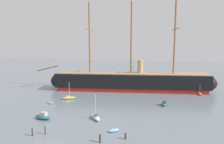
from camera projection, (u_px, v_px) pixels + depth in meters
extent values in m
cube|color=maroon|center=(131.00, 89.00, 89.75)|extent=(61.55, 19.40, 1.59)
cube|color=black|center=(131.00, 80.00, 89.25)|extent=(64.12, 20.21, 5.66)
ellipsoid|color=black|center=(64.00, 81.00, 92.31)|extent=(12.71, 10.39, 7.25)
ellipsoid|color=black|center=(202.00, 83.00, 86.41)|extent=(12.71, 10.39, 7.25)
cube|color=#9E7F5B|center=(131.00, 73.00, 88.83)|extent=(62.74, 19.24, 0.34)
cylinder|color=#936642|center=(90.00, 38.00, 88.57)|extent=(0.79, 0.79, 29.45)
cylinder|color=#936642|center=(90.00, 30.00, 88.08)|extent=(2.91, 15.05, 0.32)
cylinder|color=#936642|center=(131.00, 38.00, 86.81)|extent=(0.79, 0.79, 29.45)
cylinder|color=#936642|center=(132.00, 29.00, 86.31)|extent=(2.91, 15.05, 0.32)
cylinder|color=#936642|center=(175.00, 38.00, 85.04)|extent=(0.79, 0.79, 29.45)
cylinder|color=#936642|center=(175.00, 29.00, 84.55)|extent=(2.91, 15.05, 0.32)
cylinder|color=#936642|center=(48.00, 68.00, 92.27)|extent=(9.98, 2.27, 3.02)
cylinder|color=tan|center=(140.00, 67.00, 88.08)|extent=(2.27, 2.27, 5.66)
ellipsoid|color=#236670|center=(43.00, 117.00, 56.16)|extent=(4.90, 2.46, 1.10)
cube|color=#B2ADA3|center=(44.00, 114.00, 55.91)|extent=(1.57, 1.43, 1.10)
ellipsoid|color=#7FB2D6|center=(114.00, 130.00, 48.37)|extent=(2.77, 2.77, 0.64)
cube|color=#B2ADA3|center=(114.00, 129.00, 48.34)|extent=(0.89, 0.89, 0.10)
ellipsoid|color=silver|center=(96.00, 117.00, 56.24)|extent=(4.35, 5.16, 0.99)
cube|color=#4C4C51|center=(96.00, 115.00, 55.92)|extent=(1.47, 1.57, 0.52)
cylinder|color=silver|center=(95.00, 105.00, 56.03)|extent=(0.13, 0.13, 6.02)
ellipsoid|color=#7FB2D6|center=(50.00, 103.00, 70.28)|extent=(2.21, 0.97, 0.52)
cube|color=#4C4C51|center=(50.00, 102.00, 70.26)|extent=(0.20, 0.82, 0.08)
ellipsoid|color=gold|center=(69.00, 98.00, 75.99)|extent=(4.83, 3.61, 0.90)
cube|color=beige|center=(68.00, 97.00, 75.87)|extent=(1.42, 1.27, 0.48)
cylinder|color=silver|center=(69.00, 90.00, 75.63)|extent=(0.12, 0.12, 5.47)
ellipsoid|color=#236670|center=(164.00, 104.00, 68.40)|extent=(1.74, 3.97, 0.92)
cube|color=#4C4C51|center=(164.00, 102.00, 68.04)|extent=(1.10, 1.23, 0.92)
ellipsoid|color=gold|center=(68.00, 85.00, 99.01)|extent=(5.39, 3.12, 0.98)
cube|color=#B2ADA3|center=(67.00, 84.00, 99.08)|extent=(1.50, 1.22, 0.52)
cylinder|color=silver|center=(68.00, 78.00, 98.41)|extent=(0.13, 0.13, 5.94)
ellipsoid|color=orange|center=(200.00, 94.00, 81.64)|extent=(2.03, 3.37, 0.61)
cube|color=beige|center=(200.00, 94.00, 81.44)|extent=(0.78, 0.94, 0.32)
cylinder|color=silver|center=(200.00, 89.00, 81.52)|extent=(0.08, 0.08, 3.72)
ellipsoid|color=#236670|center=(128.00, 84.00, 101.99)|extent=(2.63, 1.45, 0.59)
cube|color=beige|center=(128.00, 84.00, 101.96)|extent=(0.36, 0.95, 0.09)
cylinder|color=#423323|center=(125.00, 136.00, 44.56)|extent=(0.40, 0.40, 1.34)
cylinder|color=#4C3D2D|center=(45.00, 130.00, 46.77)|extent=(0.31, 0.31, 1.90)
cylinder|color=#423323|center=(100.00, 138.00, 43.02)|extent=(0.41, 0.41, 1.69)
cylinder|color=#423323|center=(32.00, 132.00, 46.14)|extent=(0.31, 0.31, 1.67)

